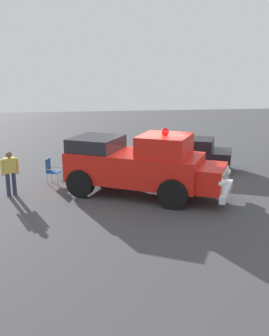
{
  "coord_description": "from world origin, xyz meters",
  "views": [
    {
      "loc": [
        2.74,
        13.73,
        4.54
      ],
      "look_at": [
        0.71,
        0.3,
        1.02
      ],
      "focal_mm": 40.27,
      "sensor_mm": 36.0,
      "label": 1
    }
  ],
  "objects_px": {
    "classic_hot_rod": "(185,153)",
    "lawn_chair_near_truck": "(113,165)",
    "traffic_cone": "(158,169)",
    "vintage_fire_truck": "(140,164)",
    "spectator_standing": "(10,170)",
    "spectator_seated": "(116,162)",
    "lawn_chair_by_car": "(51,169)"
  },
  "relations": [
    {
      "from": "vintage_fire_truck",
      "to": "lawn_chair_near_truck",
      "type": "height_order",
      "value": "vintage_fire_truck"
    },
    {
      "from": "spectator_seated",
      "to": "traffic_cone",
      "type": "relative_size",
      "value": 2.03
    },
    {
      "from": "vintage_fire_truck",
      "to": "lawn_chair_near_truck",
      "type": "xyz_separation_m",
      "value": [
        0.79,
        -2.41,
        -0.61
      ]
    },
    {
      "from": "classic_hot_rod",
      "to": "traffic_cone",
      "type": "relative_size",
      "value": 7.46
    },
    {
      "from": "classic_hot_rod",
      "to": "spectator_standing",
      "type": "distance_m",
      "value": 8.13
    },
    {
      "from": "classic_hot_rod",
      "to": "traffic_cone",
      "type": "xyz_separation_m",
      "value": [
        1.52,
        1.09,
        -0.44
      ]
    },
    {
      "from": "vintage_fire_truck",
      "to": "spectator_seated",
      "type": "relative_size",
      "value": 4.85
    },
    {
      "from": "classic_hot_rod",
      "to": "lawn_chair_by_car",
      "type": "height_order",
      "value": "classic_hot_rod"
    },
    {
      "from": "traffic_cone",
      "to": "lawn_chair_near_truck",
      "type": "bearing_deg",
      "value": 4.59
    },
    {
      "from": "spectator_seated",
      "to": "spectator_standing",
      "type": "bearing_deg",
      "value": 24.08
    },
    {
      "from": "spectator_standing",
      "to": "lawn_chair_near_truck",
      "type": "bearing_deg",
      "value": -156.16
    },
    {
      "from": "traffic_cone",
      "to": "lawn_chair_by_car",
      "type": "bearing_deg",
      "value": 5.43
    },
    {
      "from": "lawn_chair_near_truck",
      "to": "classic_hot_rod",
      "type": "bearing_deg",
      "value": -160.52
    },
    {
      "from": "lawn_chair_by_car",
      "to": "classic_hot_rod",
      "type": "bearing_deg",
      "value": -166.02
    },
    {
      "from": "classic_hot_rod",
      "to": "traffic_cone",
      "type": "height_order",
      "value": "classic_hot_rod"
    },
    {
      "from": "classic_hot_rod",
      "to": "lawn_chair_near_truck",
      "type": "bearing_deg",
      "value": 19.48
    },
    {
      "from": "spectator_seated",
      "to": "traffic_cone",
      "type": "distance_m",
      "value": 1.96
    },
    {
      "from": "vintage_fire_truck",
      "to": "spectator_standing",
      "type": "distance_m",
      "value": 4.83
    },
    {
      "from": "lawn_chair_near_truck",
      "to": "spectator_seated",
      "type": "distance_m",
      "value": 0.17
    },
    {
      "from": "classic_hot_rod",
      "to": "lawn_chair_near_truck",
      "type": "height_order",
      "value": "classic_hot_rod"
    },
    {
      "from": "lawn_chair_near_truck",
      "to": "spectator_standing",
      "type": "distance_m",
      "value": 4.38
    },
    {
      "from": "classic_hot_rod",
      "to": "spectator_seated",
      "type": "xyz_separation_m",
      "value": [
        3.44,
        1.19,
        -0.05
      ]
    },
    {
      "from": "vintage_fire_truck",
      "to": "lawn_chair_by_car",
      "type": "bearing_deg",
      "value": -32.01
    },
    {
      "from": "lawn_chair_by_car",
      "to": "traffic_cone",
      "type": "xyz_separation_m",
      "value": [
        -4.65,
        -0.44,
        -0.28
      ]
    },
    {
      "from": "lawn_chair_by_car",
      "to": "spectator_seated",
      "type": "bearing_deg",
      "value": -172.71
    },
    {
      "from": "classic_hot_rod",
      "to": "traffic_cone",
      "type": "distance_m",
      "value": 1.93
    },
    {
      "from": "vintage_fire_truck",
      "to": "spectator_seated",
      "type": "xyz_separation_m",
      "value": [
        0.68,
        -2.48,
        -0.5
      ]
    },
    {
      "from": "spectator_seated",
      "to": "spectator_standing",
      "type": "distance_m",
      "value": 4.5
    },
    {
      "from": "lawn_chair_by_car",
      "to": "traffic_cone",
      "type": "relative_size",
      "value": 1.61
    },
    {
      "from": "lawn_chair_by_car",
      "to": "spectator_standing",
      "type": "xyz_separation_m",
      "value": [
        1.37,
        1.48,
        0.37
      ]
    },
    {
      "from": "lawn_chair_near_truck",
      "to": "traffic_cone",
      "type": "bearing_deg",
      "value": -175.41
    },
    {
      "from": "lawn_chair_near_truck",
      "to": "spectator_standing",
      "type": "xyz_separation_m",
      "value": [
        3.99,
        1.76,
        0.37
      ]
    }
  ]
}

